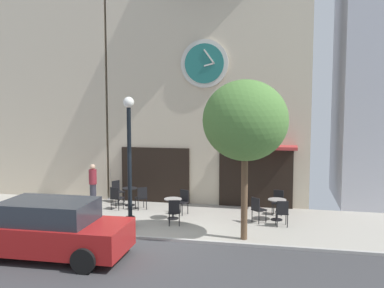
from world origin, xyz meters
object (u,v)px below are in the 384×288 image
cafe_chair_left_end (183,200)px  cafe_chair_mid_row (257,208)px  cafe_table_near_curb (173,205)px  cafe_chair_outer (174,210)px  cafe_chair_facing_wall (142,196)px  cafe_chair_curbside (116,196)px  cafe_chair_near_lamp (282,211)px  pedestrian_maroon (93,184)px  street_tree (245,121)px  street_lamp (129,162)px  cafe_table_center_left (130,194)px  cafe_chair_near_tree (117,190)px  cafe_chair_under_awning (278,200)px  cafe_table_center (277,206)px  parked_car_red (49,229)px

cafe_chair_left_end → cafe_chair_mid_row: bearing=-13.0°
cafe_table_near_curb → cafe_chair_mid_row: bearing=2.1°
cafe_chair_outer → cafe_chair_left_end: same height
cafe_chair_facing_wall → cafe_chair_curbside: size_ratio=1.00×
cafe_chair_near_lamp → pedestrian_maroon: 7.80m
street_tree → cafe_chair_outer: size_ratio=5.41×
street_lamp → cafe_chair_near_lamp: size_ratio=4.85×
cafe_chair_outer → cafe_chair_curbside: (-2.76, 1.63, 0.00)m
cafe_chair_curbside → cafe_table_near_curb: bearing=-17.8°
cafe_table_center_left → street_lamp: bearing=-69.6°
street_tree → cafe_chair_near_tree: bearing=145.9°
cafe_chair_near_tree → cafe_chair_outer: 4.30m
cafe_chair_outer → cafe_table_near_curb: bearing=107.5°
cafe_table_near_curb → cafe_chair_under_awning: cafe_chair_under_awning is taller
cafe_table_near_curb → cafe_chair_near_lamp: size_ratio=0.82×
street_tree → cafe_chair_left_end: bearing=134.7°
street_lamp → cafe_chair_mid_row: (4.15, 1.42, -1.69)m
cafe_chair_near_lamp → cafe_chair_left_end: size_ratio=1.00×
cafe_chair_under_awning → cafe_chair_near_tree: bearing=174.9°
cafe_chair_mid_row → cafe_chair_under_awning: same height
cafe_chair_mid_row → cafe_chair_left_end: bearing=167.0°
cafe_table_near_curb → cafe_chair_mid_row: cafe_chair_mid_row is taller
cafe_chair_under_awning → cafe_chair_left_end: bearing=-168.9°
cafe_chair_mid_row → cafe_chair_curbside: 5.55m
cafe_chair_mid_row → cafe_table_center: bearing=37.0°
street_lamp → cafe_chair_outer: (1.40, 0.48, -1.69)m
street_tree → cafe_chair_near_tree: 7.51m
street_lamp → cafe_chair_near_tree: street_lamp is taller
cafe_table_near_curb → cafe_chair_mid_row: size_ratio=0.82×
cafe_table_center_left → cafe_table_center: bearing=-9.3°
cafe_table_center → cafe_chair_outer: size_ratio=0.84×
street_tree → cafe_table_near_curb: 4.52m
cafe_chair_curbside → cafe_chair_left_end: 2.69m
pedestrian_maroon → cafe_table_center_left: bearing=4.8°
cafe_chair_left_end → cafe_chair_near_lamp: bearing=-14.7°
street_lamp → parked_car_red: (-1.18, -3.09, -1.46)m
cafe_chair_near_lamp → cafe_chair_facing_wall: (-5.38, 1.22, 0.00)m
cafe_chair_under_awning → cafe_chair_near_lamp: 1.65m
pedestrian_maroon → cafe_chair_under_awning: bearing=0.1°
cafe_chair_under_awning → cafe_chair_facing_wall: (-5.23, -0.42, 0.00)m
cafe_chair_mid_row → cafe_table_center_left: bearing=164.4°
cafe_table_near_curb → cafe_chair_mid_row: 3.01m
cafe_chair_near_tree → street_lamp: bearing=-61.7°
parked_car_red → cafe_chair_curbside: bearing=92.0°
cafe_chair_facing_wall → cafe_chair_left_end: (1.72, -0.26, 0.00)m
pedestrian_maroon → cafe_chair_left_end: bearing=-9.8°
cafe_table_center → cafe_chair_under_awning: bearing=88.2°
cafe_table_center_left → cafe_chair_curbside: size_ratio=0.81×
cafe_table_near_curb → cafe_chair_under_awning: (3.69, 1.45, 0.04)m
cafe_chair_left_end → cafe_table_near_curb: bearing=-103.8°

